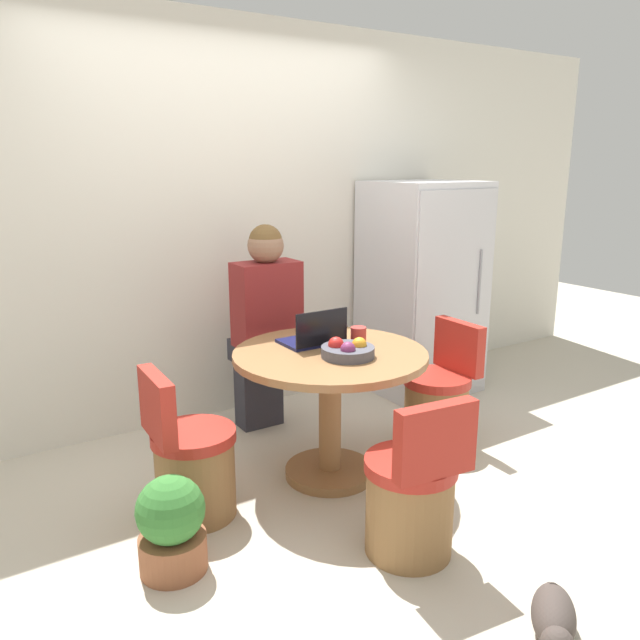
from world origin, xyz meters
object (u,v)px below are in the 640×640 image
person_seated (264,320)px  cat (554,619)px  refrigerator (422,288)px  chair_left_side (192,466)px  potted_plant (171,525)px  fruit_bowl (348,350)px  chair_right_side (438,403)px  laptop (314,337)px  chair_near_camera (412,499)px  dining_table (330,387)px

person_seated → cat: (0.01, -2.20, -0.65)m
refrigerator → chair_left_side: refrigerator is taller
refrigerator → potted_plant: 2.69m
fruit_bowl → chair_left_side: bearing=168.8°
person_seated → potted_plant: 1.56m
chair_right_side → laptop: (-0.79, 0.17, 0.50)m
refrigerator → chair_near_camera: size_ratio=2.06×
person_seated → cat: person_seated is taller
laptop → fruit_bowl: 0.29m
chair_right_side → chair_near_camera: size_ratio=1.00×
person_seated → cat: 2.30m
chair_left_side → chair_near_camera: size_ratio=1.00×
refrigerator → chair_near_camera: (-1.45, -1.59, -0.51)m
chair_left_side → cat: 1.70m
dining_table → potted_plant: size_ratio=2.40×
chair_left_side → person_seated: bearing=-45.7°
refrigerator → potted_plant: bearing=-154.5°
refrigerator → cat: size_ratio=4.32×
refrigerator → person_seated: refrigerator is taller
chair_right_side → cat: chair_right_side is taller
dining_table → laptop: size_ratio=3.22×
chair_right_side → laptop: bearing=-101.4°
person_seated → cat: bearing=90.2°
cat → potted_plant: bearing=-88.6°
cat → potted_plant: 1.53m
cat → potted_plant: potted_plant is taller
chair_left_side → fruit_bowl: size_ratio=2.76×
chair_near_camera → chair_left_side: bearing=-42.8°
chair_near_camera → person_seated: person_seated is taller
chair_right_side → potted_plant: size_ratio=1.76×
laptop → potted_plant: size_ratio=0.75×
person_seated → potted_plant: (-1.01, -1.06, -0.53)m
refrigerator → potted_plant: size_ratio=3.63×
refrigerator → chair_left_side: size_ratio=2.06×
refrigerator → cat: 2.73m
chair_near_camera → fruit_bowl: size_ratio=2.76×
fruit_bowl → cat: fruit_bowl is taller
laptop → cat: bearing=90.1°
refrigerator → chair_right_side: refrigerator is taller
chair_right_side → cat: bearing=-27.4°
person_seated → fruit_bowl: 0.87m
dining_table → chair_left_side: bearing=177.8°
chair_left_side → chair_right_side: 1.57m
chair_near_camera → cat: 0.71m
laptop → potted_plant: laptop is taller
chair_left_side → chair_near_camera: 1.07m
chair_left_side → laptop: 0.94m
refrigerator → chair_near_camera: 2.21m
person_seated → chair_right_side: bearing=136.5°
chair_left_side → potted_plant: 0.43m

